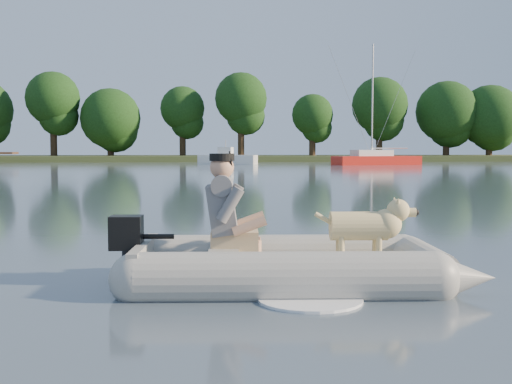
{
  "coord_description": "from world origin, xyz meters",
  "views": [
    {
      "loc": [
        -0.57,
        -6.91,
        1.38
      ],
      "look_at": [
        0.23,
        2.32,
        0.75
      ],
      "focal_mm": 45.0,
      "sensor_mm": 36.0,
      "label": 1
    }
  ],
  "objects": [
    {
      "name": "outboard_motor",
      "position": [
        -1.32,
        -0.38,
        0.32
      ],
      "size": [
        0.44,
        0.32,
        0.81
      ],
      "primitive_type": null,
      "rotation": [
        0.0,
        0.0,
        -0.06
      ],
      "color": "black",
      "rests_on": "dinghy"
    },
    {
      "name": "dinghy",
      "position": [
        0.38,
        -0.49,
        0.61
      ],
      "size": [
        4.79,
        3.23,
        1.42
      ],
      "primitive_type": null,
      "rotation": [
        0.0,
        0.0,
        -0.06
      ],
      "color": "gray",
      "rests_on": "water"
    },
    {
      "name": "dog",
      "position": [
        1.05,
        -0.48,
        0.53
      ],
      "size": [
        0.98,
        0.4,
        0.64
      ],
      "primitive_type": null,
      "rotation": [
        0.0,
        0.0,
        -0.06
      ],
      "color": "tan",
      "rests_on": "dinghy"
    },
    {
      "name": "motorboat",
      "position": [
        1.82,
        48.74,
        0.99
      ],
      "size": [
        5.48,
        3.43,
        2.17
      ],
      "primitive_type": null,
      "rotation": [
        0.0,
        0.0,
        -0.31
      ],
      "color": "white",
      "rests_on": "water"
    },
    {
      "name": "sailboat",
      "position": [
        14.01,
        45.45,
        0.44
      ],
      "size": [
        7.66,
        3.89,
        10.11
      ],
      "rotation": [
        0.0,
        0.0,
        0.24
      ],
      "color": "red",
      "rests_on": "water"
    },
    {
      "name": "treeline",
      "position": [
        1.46,
        61.1,
        5.39
      ],
      "size": [
        75.85,
        7.35,
        9.27
      ],
      "color": "#332316",
      "rests_on": "shore_bank"
    },
    {
      "name": "shore_bank",
      "position": [
        0.0,
        62.0,
        0.25
      ],
      "size": [
        160.0,
        12.0,
        0.7
      ],
      "primitive_type": "cube",
      "color": "#47512D",
      "rests_on": "water"
    },
    {
      "name": "man",
      "position": [
        -0.33,
        -0.39,
        0.8
      ],
      "size": [
        0.78,
        0.68,
        1.11
      ],
      "primitive_type": null,
      "rotation": [
        0.0,
        0.0,
        -0.06
      ],
      "color": "slate",
      "rests_on": "dinghy"
    },
    {
      "name": "water",
      "position": [
        0.0,
        0.0,
        0.0
      ],
      "size": [
        160.0,
        160.0,
        0.0
      ],
      "primitive_type": "plane",
      "color": "slate",
      "rests_on": "ground"
    }
  ]
}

